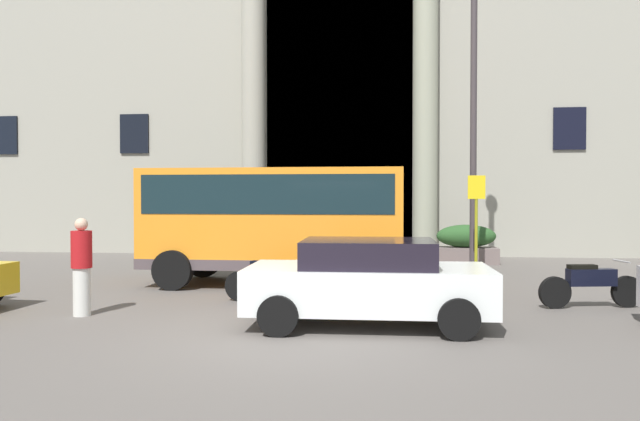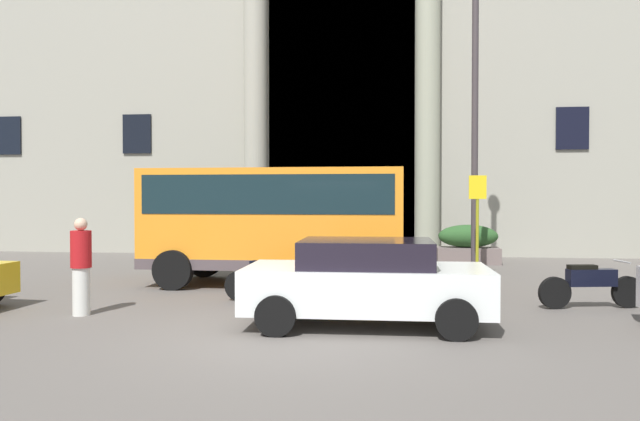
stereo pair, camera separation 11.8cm
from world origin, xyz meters
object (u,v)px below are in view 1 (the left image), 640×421
at_px(bus_stop_sign, 476,215).
at_px(parked_estate_mid, 368,281).
at_px(hedge_planter_west, 185,239).
at_px(orange_minibus, 275,216).
at_px(scooter_by_planter, 589,284).
at_px(lamppost_plaza_centre, 474,102).
at_px(hedge_planter_far_east, 466,245).
at_px(motorcycle_near_kerb, 270,279).
at_px(pedestrian_child_trailing, 82,266).

relative_size(bus_stop_sign, parked_estate_mid, 0.67).
distance_m(bus_stop_sign, hedge_planter_west, 9.42).
bearing_deg(parked_estate_mid, orange_minibus, 117.12).
bearing_deg(hedge_planter_west, scooter_by_planter, -34.98).
bearing_deg(lamppost_plaza_centre, hedge_planter_far_east, 87.26).
height_order(bus_stop_sign, motorcycle_near_kerb, bus_stop_sign).
bearing_deg(orange_minibus, parked_estate_mid, -61.51).
distance_m(orange_minibus, parked_estate_mid, 5.13).
height_order(motorcycle_near_kerb, scooter_by_planter, same).
bearing_deg(hedge_planter_west, motorcycle_near_kerb, -59.83).
bearing_deg(pedestrian_child_trailing, hedge_planter_far_east, 161.31).
relative_size(scooter_by_planter, lamppost_plaza_centre, 0.25).
xyz_separation_m(orange_minibus, hedge_planter_west, (-3.89, 4.84, -0.90)).
xyz_separation_m(orange_minibus, pedestrian_child_trailing, (-2.67, -4.20, -0.77)).
distance_m(parked_estate_mid, lamppost_plaza_centre, 8.69).
bearing_deg(orange_minibus, bus_stop_sign, 18.81).
distance_m(parked_estate_mid, pedestrian_child_trailing, 5.06).
relative_size(orange_minibus, motorcycle_near_kerb, 3.04).
distance_m(hedge_planter_west, parked_estate_mid, 11.21).
relative_size(hedge_planter_west, scooter_by_planter, 0.93).
distance_m(orange_minibus, pedestrian_child_trailing, 5.04).
height_order(bus_stop_sign, hedge_planter_west, bus_stop_sign).
relative_size(orange_minibus, bus_stop_sign, 2.29).
relative_size(bus_stop_sign, scooter_by_planter, 1.32).
height_order(orange_minibus, pedestrian_child_trailing, orange_minibus).
height_order(hedge_planter_west, pedestrian_child_trailing, pedestrian_child_trailing).
bearing_deg(scooter_by_planter, lamppost_plaza_centre, 94.57).
height_order(parked_estate_mid, pedestrian_child_trailing, pedestrian_child_trailing).
distance_m(orange_minibus, lamppost_plaza_centre, 6.50).
height_order(hedge_planter_far_east, pedestrian_child_trailing, pedestrian_child_trailing).
bearing_deg(hedge_planter_far_east, bus_stop_sign, -92.97).
bearing_deg(scooter_by_planter, orange_minibus, 148.54).
bearing_deg(motorcycle_near_kerb, lamppost_plaza_centre, 59.04).
height_order(hedge_planter_west, scooter_by_planter, hedge_planter_west).
xyz_separation_m(parked_estate_mid, scooter_by_planter, (4.08, 2.05, -0.27)).
bearing_deg(bus_stop_sign, hedge_planter_far_east, 87.03).
bearing_deg(bus_stop_sign, pedestrian_child_trailing, -142.43).
bearing_deg(pedestrian_child_trailing, motorcycle_near_kerb, 140.03).
xyz_separation_m(hedge_planter_west, lamppost_plaza_centre, (8.89, -2.02, 3.96)).
bearing_deg(pedestrian_child_trailing, lamppost_plaza_centre, 153.12).
bearing_deg(hedge_planter_west, hedge_planter_far_east, 2.97).
bearing_deg(pedestrian_child_trailing, bus_stop_sign, 148.19).
bearing_deg(pedestrian_child_trailing, hedge_planter_west, -151.70).
distance_m(hedge_planter_far_east, motorcycle_near_kerb, 9.13).
bearing_deg(bus_stop_sign, lamppost_plaza_centre, 86.55).
height_order(parked_estate_mid, motorcycle_near_kerb, parked_estate_mid).
bearing_deg(motorcycle_near_kerb, parked_estate_mid, -34.24).
xyz_separation_m(orange_minibus, bus_stop_sign, (4.92, 1.64, -0.01)).
relative_size(parked_estate_mid, lamppost_plaza_centre, 0.49).
bearing_deg(scooter_by_planter, parked_estate_mid, -164.40).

